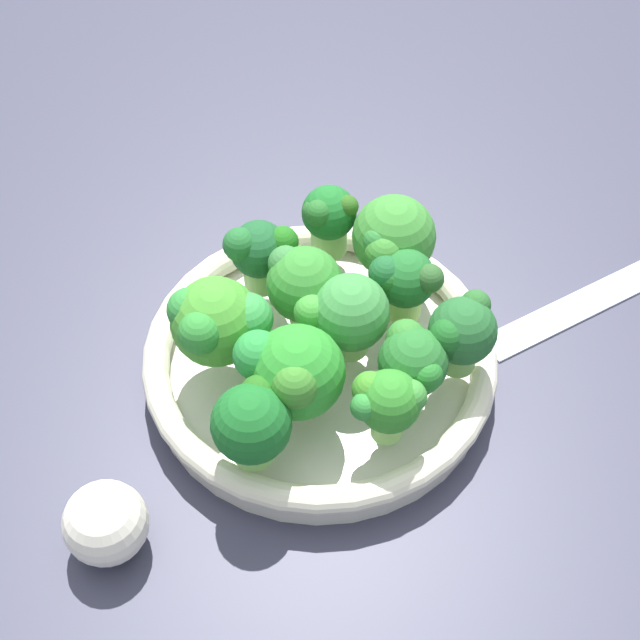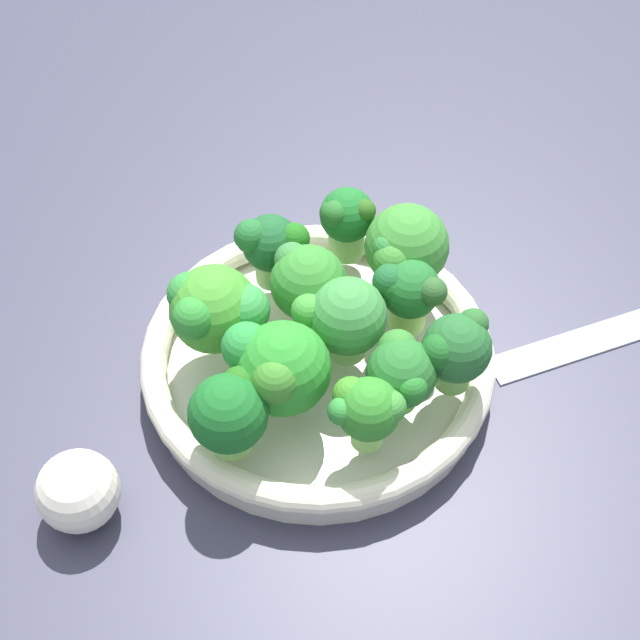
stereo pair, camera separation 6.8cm
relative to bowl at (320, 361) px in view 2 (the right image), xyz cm
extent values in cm
cube|color=#36364A|center=(0.61, -0.99, -3.06)|extent=(130.00, 130.00, 2.50)
cylinder|color=silver|center=(0.00, 0.00, -1.01)|extent=(24.68, 24.68, 1.59)
torus|color=beige|center=(0.00, 0.00, 0.76)|extent=(25.71, 25.71, 1.95)
cylinder|color=#9FD461|center=(-6.56, -2.09, 2.91)|extent=(2.63, 2.63, 2.34)
sphere|color=#21672A|center=(-6.56, -2.09, 5.47)|extent=(4.27, 4.27, 4.27)
sphere|color=#206123|center=(-5.34, -1.77, 6.05)|extent=(2.22, 2.22, 2.22)
sphere|color=#1D5B2C|center=(-5.07, -2.17, 6.26)|extent=(2.49, 2.49, 2.49)
sphere|color=#2C5828|center=(-7.91, -1.47, 6.43)|extent=(2.09, 2.09, 2.09)
cylinder|color=#94CD69|center=(-2.35, -9.34, 3.03)|extent=(2.79, 2.79, 2.60)
sphere|color=#1C6A27|center=(-2.35, -9.34, 5.69)|extent=(4.17, 4.17, 4.17)
sphere|color=#2B5B1A|center=(-3.58, -8.70, 6.74)|extent=(1.72, 1.72, 1.72)
sphere|color=#296728|center=(-1.18, -9.09, 6.25)|extent=(1.83, 1.83, 1.83)
sphere|color=#266627|center=(-1.41, -8.49, 6.62)|extent=(2.07, 2.07, 2.07)
cylinder|color=#7AC14F|center=(-5.45, 4.84, 2.57)|extent=(2.45, 2.45, 1.66)
sphere|color=#276C2B|center=(-5.45, 4.84, 4.95)|extent=(4.78, 4.78, 4.78)
sphere|color=#257528|center=(-5.92, 6.40, 5.52)|extent=(2.21, 2.21, 2.21)
sphere|color=#32792D|center=(-5.26, 3.40, 5.68)|extent=(2.76, 2.76, 2.76)
cylinder|color=#9AD66B|center=(-3.11, 7.93, 2.86)|extent=(2.16, 2.16, 2.26)
sphere|color=#2F8228|center=(-3.11, 7.93, 5.36)|extent=(4.21, 4.21, 4.21)
sphere|color=#2D8333|center=(-1.37, 8.34, 5.80)|extent=(1.86, 1.86, 1.86)
sphere|color=#3B8B35|center=(-4.37, 8.07, 5.78)|extent=(2.30, 2.30, 2.30)
sphere|color=#3C8826|center=(-2.00, 7.19, 5.90)|extent=(2.45, 2.45, 2.45)
cylinder|color=#A2C774|center=(2.35, 4.72, 2.59)|extent=(2.39, 2.39, 1.71)
sphere|color=#2B8E2A|center=(2.35, 4.72, 5.53)|extent=(6.41, 6.41, 6.41)
sphere|color=#288D39|center=(4.74, 3.60, 6.44)|extent=(3.39, 3.39, 3.39)
sphere|color=#3A812A|center=(2.77, 6.57, 6.75)|extent=(3.14, 3.14, 3.14)
cylinder|color=#7BB356|center=(0.37, -2.68, 2.77)|extent=(2.33, 2.33, 2.07)
sphere|color=#34832F|center=(0.37, -2.68, 5.59)|extent=(5.48, 5.48, 5.48)
sphere|color=#377A3A|center=(1.74, -3.92, 6.67)|extent=(2.55, 2.55, 2.55)
sphere|color=#2B7A35|center=(0.83, -0.83, 6.08)|extent=(2.22, 2.22, 2.22)
cylinder|color=#88C166|center=(-2.04, 0.41, 2.77)|extent=(2.77, 2.77, 2.07)
sphere|color=#3C8A41|center=(-2.04, 0.41, 5.59)|extent=(5.50, 5.50, 5.50)
sphere|color=#32853E|center=(-1.61, -1.06, 6.18)|extent=(2.25, 2.25, 2.25)
sphere|color=green|center=(0.19, 0.21, 6.00)|extent=(2.49, 2.49, 2.49)
cylinder|color=#9AD163|center=(7.15, -0.45, 2.62)|extent=(1.98, 1.98, 1.76)
sphere|color=#42932E|center=(7.15, -0.45, 5.53)|extent=(6.27, 6.27, 6.27)
sphere|color=#2E8635|center=(8.80, -1.27, 6.51)|extent=(3.11, 3.11, 3.11)
sphere|color=#2E8531|center=(8.29, 1.44, 6.90)|extent=(2.96, 2.96, 2.96)
sphere|color=green|center=(5.03, -0.01, 5.95)|extent=(3.64, 3.64, 3.64)
cylinder|color=#8CC168|center=(3.32, -6.62, 2.97)|extent=(2.56, 2.56, 2.47)
sphere|color=#1D582B|center=(3.32, -6.62, 5.59)|extent=(4.27, 4.27, 4.27)
sphere|color=#21652D|center=(4.69, -6.28, 6.68)|extent=(2.51, 2.51, 2.51)
sphere|color=#1F6819|center=(1.58, -6.32, 6.38)|extent=(2.28, 2.28, 2.28)
cylinder|color=#84C45E|center=(5.84, 8.04, 2.66)|extent=(2.78, 2.78, 1.85)
sphere|color=#1A6525|center=(5.84, 8.04, 5.29)|extent=(5.23, 5.23, 5.23)
sphere|color=#2A5A23|center=(4.28, 6.64, 5.61)|extent=(2.72, 2.72, 2.72)
sphere|color=#23601A|center=(5.10, 6.46, 6.04)|extent=(2.66, 2.66, 2.66)
cylinder|color=#91BE5E|center=(-6.57, -6.04, 2.72)|extent=(2.23, 2.23, 1.97)
sphere|color=#3B8834|center=(-6.57, -6.04, 5.72)|extent=(6.21, 6.21, 6.21)
sphere|color=#34863A|center=(-5.20, -4.94, 6.73)|extent=(2.49, 2.49, 2.49)
sphere|color=#38802E|center=(-5.37, -3.99, 6.29)|extent=(2.85, 2.85, 2.85)
cylinder|color=#77B258|center=(-9.25, 3.22, 2.84)|extent=(2.53, 2.53, 2.21)
sphere|color=#24602C|center=(-9.25, 3.22, 5.48)|extent=(4.75, 4.75, 4.75)
sphere|color=#1C5E22|center=(-7.93, 4.00, 6.17)|extent=(2.53, 2.53, 2.53)
sphere|color=#286129|center=(-10.33, 2.06, 6.62)|extent=(2.14, 2.14, 2.14)
cube|color=silver|center=(-21.02, -2.91, -1.61)|extent=(16.87, 8.25, 0.40)
sphere|color=white|center=(15.79, 11.01, 0.96)|extent=(5.53, 5.53, 5.53)
camera|label=1|loc=(7.50, 42.26, 57.10)|focal=54.87mm
camera|label=2|loc=(0.77, 42.91, 57.10)|focal=54.87mm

